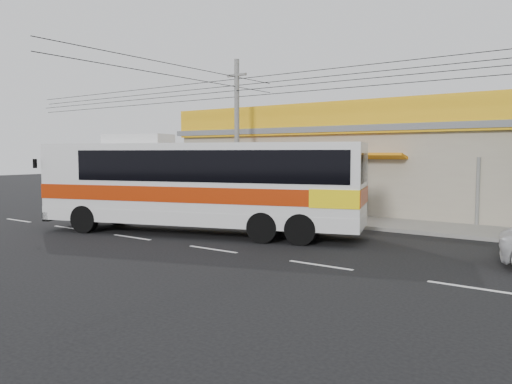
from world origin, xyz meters
TOP-DOWN VIEW (x-y plane):
  - ground at (0.00, 0.00)m, footprint 120.00×120.00m
  - sidewalk at (0.00, 6.00)m, footprint 30.00×3.20m
  - lane_markings at (0.00, -2.50)m, footprint 50.00×0.12m
  - storefront_building at (-0.01, 11.54)m, footprint 22.60×9.20m
  - coach_bus at (-2.34, -0.31)m, footprint 12.92×6.48m
  - motorbike_red at (-11.18, 6.18)m, footprint 2.12×1.08m
  - motorbike_dark at (-12.80, 6.86)m, footprint 1.64×0.66m
  - utility_pole at (-5.14, 5.40)m, footprint 34.00×14.00m

SIDE VIEW (x-z plane):
  - ground at x=0.00m, z-range 0.00..0.00m
  - lane_markings at x=0.00m, z-range -0.01..0.01m
  - sidewalk at x=0.00m, z-range 0.00..0.15m
  - motorbike_dark at x=-12.80m, z-range 0.15..1.11m
  - motorbike_red at x=-11.18m, z-range 0.15..1.21m
  - coach_bus at x=-2.34m, z-range 0.14..4.06m
  - storefront_building at x=-0.01m, z-range -0.55..5.15m
  - utility_pole at x=-5.14m, z-range 2.56..10.46m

